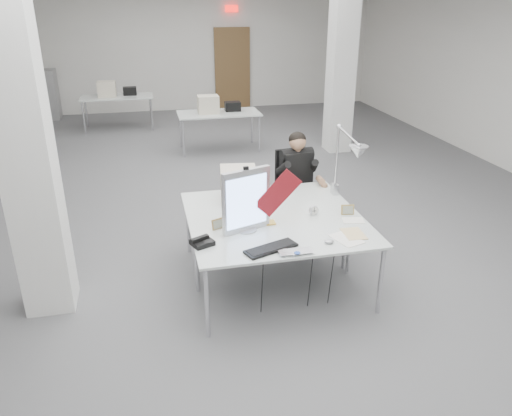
# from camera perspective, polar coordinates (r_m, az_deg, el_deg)

# --- Properties ---
(room_shell) EXTENTS (10.04, 14.04, 3.24)m
(room_shell) POSITION_cam_1_polar(r_m,az_deg,el_deg) (7.00, -2.15, 13.34)
(room_shell) COLOR #525355
(room_shell) RESTS_ON ground
(desk_main) EXTENTS (1.80, 0.90, 0.02)m
(desk_main) POSITION_cam_1_polar(r_m,az_deg,el_deg) (4.83, 3.50, -3.29)
(desk_main) COLOR silver
(desk_main) RESTS_ON room_shell
(desk_second) EXTENTS (1.80, 0.90, 0.02)m
(desk_second) POSITION_cam_1_polar(r_m,az_deg,el_deg) (5.62, 0.96, 0.71)
(desk_second) COLOR silver
(desk_second) RESTS_ON room_shell
(bg_desk_a) EXTENTS (1.60, 0.80, 0.02)m
(bg_desk_a) POSITION_cam_1_polar(r_m,az_deg,el_deg) (9.99, -4.29, 10.74)
(bg_desk_a) COLOR silver
(bg_desk_a) RESTS_ON room_shell
(bg_desk_b) EXTENTS (1.60, 0.80, 0.02)m
(bg_desk_b) POSITION_cam_1_polar(r_m,az_deg,el_deg) (12.05, -15.63, 12.14)
(bg_desk_b) COLOR silver
(bg_desk_b) RESTS_ON room_shell
(filing_cabinet) EXTENTS (0.45, 0.55, 1.20)m
(filing_cabinet) POSITION_cam_1_polar(r_m,az_deg,el_deg) (13.68, -22.65, 11.87)
(filing_cabinet) COLOR gray
(filing_cabinet) RESTS_ON room_shell
(office_chair) EXTENTS (0.57, 0.57, 1.04)m
(office_chair) POSITION_cam_1_polar(r_m,az_deg,el_deg) (6.50, 4.44, 1.71)
(office_chair) COLOR black
(office_chair) RESTS_ON room_shell
(seated_person) EXTENTS (0.59, 0.70, 0.95)m
(seated_person) POSITION_cam_1_polar(r_m,az_deg,el_deg) (6.32, 4.68, 4.76)
(seated_person) COLOR black
(seated_person) RESTS_ON office_chair
(monitor) EXTENTS (0.50, 0.22, 0.63)m
(monitor) POSITION_cam_1_polar(r_m,az_deg,el_deg) (4.80, -1.12, 0.84)
(monitor) COLOR #AEAFB3
(monitor) RESTS_ON desk_main
(pennant) EXTENTS (0.45, 0.12, 0.50)m
(pennant) POSITION_cam_1_polar(r_m,az_deg,el_deg) (4.81, 2.51, 1.69)
(pennant) COLOR maroon
(pennant) RESTS_ON monitor
(keyboard) EXTENTS (0.53, 0.33, 0.02)m
(keyboard) POSITION_cam_1_polar(r_m,az_deg,el_deg) (4.56, 1.73, -4.65)
(keyboard) COLOR black
(keyboard) RESTS_ON desk_main
(laptop) EXTENTS (0.32, 0.21, 0.02)m
(laptop) POSITION_cam_1_polar(r_m,az_deg,el_deg) (4.47, 4.73, -5.32)
(laptop) COLOR silver
(laptop) RESTS_ON desk_main
(mouse) EXTENTS (0.10, 0.07, 0.04)m
(mouse) POSITION_cam_1_polar(r_m,az_deg,el_deg) (4.72, 8.37, -3.82)
(mouse) COLOR #AAABAF
(mouse) RESTS_ON desk_main
(bankers_lamp) EXTENTS (0.31, 0.18, 0.33)m
(bankers_lamp) POSITION_cam_1_polar(r_m,az_deg,el_deg) (5.00, 1.30, -0.08)
(bankers_lamp) COLOR gold
(bankers_lamp) RESTS_ON desk_main
(desk_phone) EXTENTS (0.24, 0.23, 0.05)m
(desk_phone) POSITION_cam_1_polar(r_m,az_deg,el_deg) (4.66, -6.17, -3.95)
(desk_phone) COLOR black
(desk_phone) RESTS_ON desk_main
(picture_frame_left) EXTENTS (0.14, 0.09, 0.11)m
(picture_frame_left) POSITION_cam_1_polar(r_m,az_deg,el_deg) (4.95, -4.37, -1.81)
(picture_frame_left) COLOR #A88448
(picture_frame_left) RESTS_ON desk_main
(picture_frame_right) EXTENTS (0.14, 0.06, 0.11)m
(picture_frame_right) POSITION_cam_1_polar(r_m,az_deg,el_deg) (5.34, 10.42, -0.18)
(picture_frame_right) COLOR #AE914B
(picture_frame_right) RESTS_ON desk_main
(desk_clock) EXTENTS (0.11, 0.05, 0.10)m
(desk_clock) POSITION_cam_1_polar(r_m,az_deg,el_deg) (5.28, 6.60, -0.28)
(desk_clock) COLOR #B2B2B7
(desk_clock) RESTS_ON desk_main
(paper_stack_a) EXTENTS (0.30, 0.36, 0.01)m
(paper_stack_a) POSITION_cam_1_polar(r_m,az_deg,el_deg) (4.83, 10.30, -3.49)
(paper_stack_a) COLOR white
(paper_stack_a) RESTS_ON desk_main
(paper_stack_b) EXTENTS (0.20, 0.28, 0.01)m
(paper_stack_b) POSITION_cam_1_polar(r_m,az_deg,el_deg) (4.94, 11.09, -2.91)
(paper_stack_b) COLOR #DCBD83
(paper_stack_b) RESTS_ON desk_main
(paper_stack_c) EXTENTS (0.24, 0.19, 0.01)m
(paper_stack_c) POSITION_cam_1_polar(r_m,az_deg,el_deg) (5.22, 11.05, -1.40)
(paper_stack_c) COLOR white
(paper_stack_c) RESTS_ON desk_main
(beige_monitor) EXTENTS (0.44, 0.43, 0.37)m
(beige_monitor) POSITION_cam_1_polar(r_m,az_deg,el_deg) (5.58, -2.03, 2.72)
(beige_monitor) COLOR beige
(beige_monitor) RESTS_ON desk_second
(architect_lamp) EXTENTS (0.41, 0.75, 0.92)m
(architect_lamp) POSITION_cam_1_polar(r_m,az_deg,el_deg) (5.52, 10.20, 5.12)
(architect_lamp) COLOR silver
(architect_lamp) RESTS_ON desk_second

